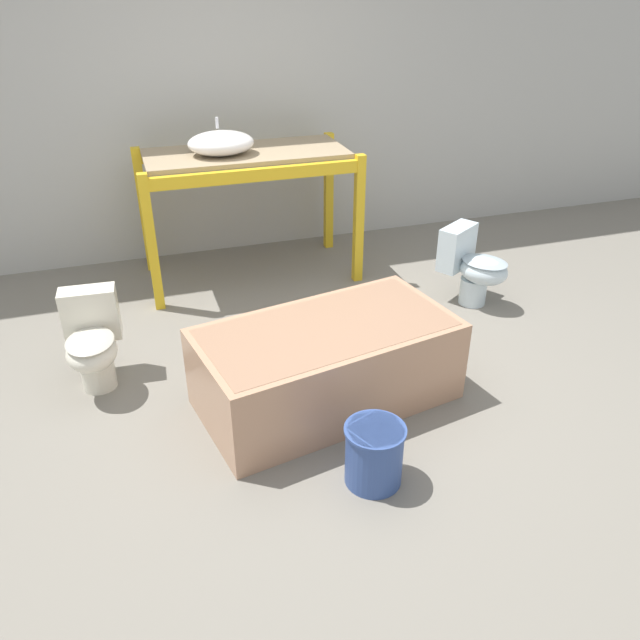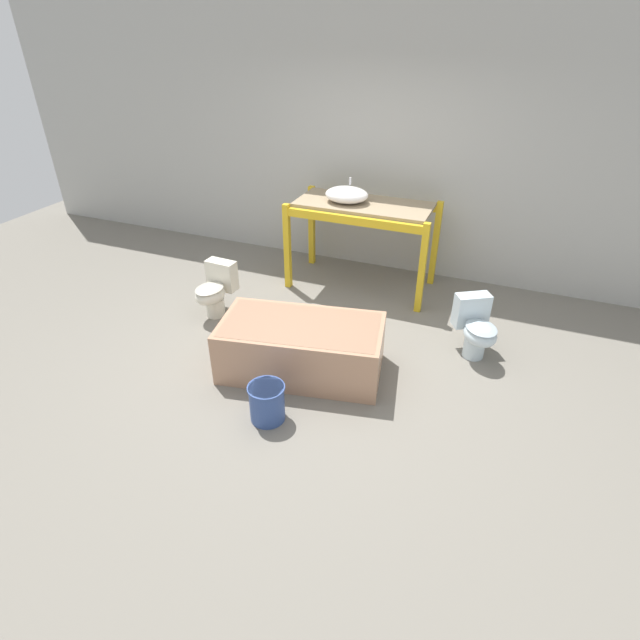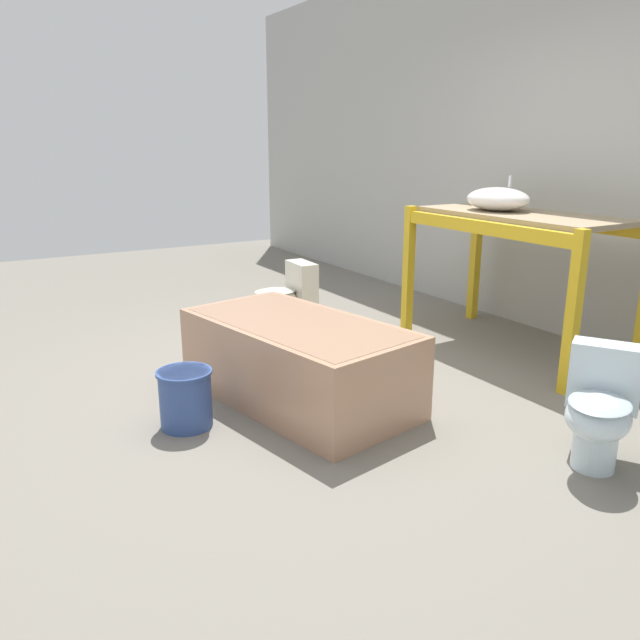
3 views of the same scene
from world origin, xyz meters
The scene contains 8 objects.
ground_plane centered at (0.00, 0.00, 0.00)m, with size 12.00×12.00×0.00m, color slate.
warehouse_wall_rear centered at (0.00, 2.28, 1.60)m, with size 10.80×0.08×3.20m.
shelving_rack centered at (-0.03, 1.62, 0.86)m, with size 1.67×0.81×1.03m.
sink_basin centered at (-0.22, 1.57, 1.12)m, with size 0.49×0.40×0.25m.
bathtub_main centered at (0.01, -0.24, 0.29)m, with size 1.57×1.01×0.50m.
toilet_near centered at (-1.27, 0.34, 0.30)m, with size 0.34×0.52×0.58m.
toilet_far centered at (1.45, 0.61, 0.30)m, with size 0.52×0.59×0.58m.
bucket_white centered at (0.01, -0.95, 0.17)m, with size 0.30×0.30×0.33m.
Camera 3 is at (3.12, -1.93, 1.52)m, focal length 35.00 mm.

